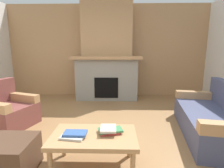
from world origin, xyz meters
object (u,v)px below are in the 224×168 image
(couch, at_px, (214,119))
(coffee_table, at_px, (94,139))
(ottoman, at_px, (11,157))
(fireplace, at_px, (107,58))
(armchair, at_px, (8,111))

(couch, relative_size, coffee_table, 1.91)
(coffee_table, height_order, ottoman, coffee_table)
(couch, xyz_separation_m, ottoman, (-2.82, -0.98, -0.09))
(fireplace, xyz_separation_m, coffee_table, (0.01, -3.16, -0.79))
(coffee_table, bearing_deg, couch, 25.05)
(armchair, relative_size, coffee_table, 0.97)
(coffee_table, relative_size, ottoman, 1.92)
(fireplace, bearing_deg, armchair, -131.03)
(fireplace, distance_m, armchair, 2.80)
(fireplace, xyz_separation_m, ottoman, (-0.94, -3.27, -0.96))
(armchair, relative_size, ottoman, 1.86)
(fireplace, xyz_separation_m, armchair, (-1.74, -2.00, -0.87))
(fireplace, height_order, coffee_table, fireplace)
(couch, bearing_deg, armchair, 175.62)
(couch, distance_m, armchair, 3.64)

